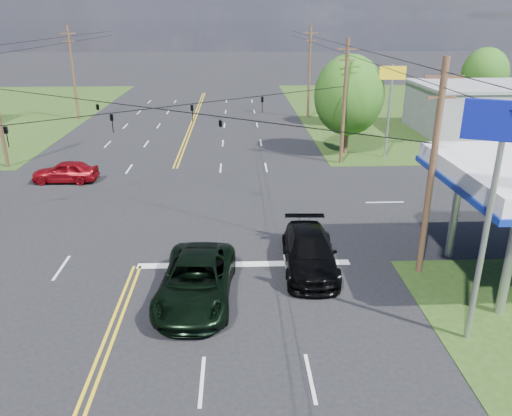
{
  "coord_description": "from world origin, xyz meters",
  "views": [
    {
      "loc": [
        4.7,
        -16.97,
        10.97
      ],
      "look_at": [
        5.65,
        6.0,
        2.08
      ],
      "focal_mm": 35.0,
      "sensor_mm": 36.0,
      "label": 1
    }
  ],
  "objects_px": {
    "pole_left_far": "(73,72)",
    "polesign_se": "(500,156)",
    "suv_black": "(309,252)",
    "tree_far_r": "(485,74)",
    "retail_ne": "(489,110)",
    "pickup_dkgreen": "(196,281)",
    "pole_se": "(432,169)",
    "tree_right_b": "(348,84)",
    "pole_right_far": "(309,71)",
    "tree_right_a": "(349,95)",
    "pole_ne": "(344,101)"
  },
  "relations": [
    {
      "from": "pole_ne",
      "to": "tree_far_r",
      "type": "bearing_deg",
      "value": 45.0
    },
    {
      "from": "retail_ne",
      "to": "pole_left_far",
      "type": "xyz_separation_m",
      "value": [
        -43.0,
        8.0,
        2.97
      ]
    },
    {
      "from": "pole_right_far",
      "to": "suv_black",
      "type": "xyz_separation_m",
      "value": [
        -5.0,
        -36.5,
        -4.33
      ]
    },
    {
      "from": "pole_se",
      "to": "pole_right_far",
      "type": "xyz_separation_m",
      "value": [
        0.0,
        37.0,
        0.25
      ]
    },
    {
      "from": "pole_ne",
      "to": "pole_left_far",
      "type": "xyz_separation_m",
      "value": [
        -26.0,
        19.0,
        0.25
      ]
    },
    {
      "from": "pickup_dkgreen",
      "to": "suv_black",
      "type": "distance_m",
      "value": 5.58
    },
    {
      "from": "pole_left_far",
      "to": "tree_far_r",
      "type": "relative_size",
      "value": 1.31
    },
    {
      "from": "pole_right_far",
      "to": "suv_black",
      "type": "bearing_deg",
      "value": -97.8
    },
    {
      "from": "tree_far_r",
      "to": "polesign_se",
      "type": "bearing_deg",
      "value": -115.47
    },
    {
      "from": "pole_se",
      "to": "pickup_dkgreen",
      "type": "height_order",
      "value": "pole_se"
    },
    {
      "from": "suv_black",
      "to": "pole_left_far",
      "type": "bearing_deg",
      "value": 122.29
    },
    {
      "from": "pole_se",
      "to": "tree_right_a",
      "type": "xyz_separation_m",
      "value": [
        1.0,
        21.0,
        -0.05
      ]
    },
    {
      "from": "pickup_dkgreen",
      "to": "suv_black",
      "type": "relative_size",
      "value": 1.09
    },
    {
      "from": "tree_right_b",
      "to": "tree_far_r",
      "type": "distance_m",
      "value": 18.5
    },
    {
      "from": "tree_right_a",
      "to": "tree_right_b",
      "type": "relative_size",
      "value": 1.15
    },
    {
      "from": "retail_ne",
      "to": "tree_far_r",
      "type": "height_order",
      "value": "tree_far_r"
    },
    {
      "from": "tree_far_r",
      "to": "pickup_dkgreen",
      "type": "relative_size",
      "value": 1.22
    },
    {
      "from": "retail_ne",
      "to": "pole_right_far",
      "type": "distance_m",
      "value": 19.02
    },
    {
      "from": "tree_right_a",
      "to": "polesign_se",
      "type": "xyz_separation_m",
      "value": [
        -1.0,
        -26.08,
        1.96
      ]
    },
    {
      "from": "retail_ne",
      "to": "pole_left_far",
      "type": "relative_size",
      "value": 1.4
    },
    {
      "from": "pole_se",
      "to": "pole_ne",
      "type": "xyz_separation_m",
      "value": [
        0.0,
        18.0,
        0.0
      ]
    },
    {
      "from": "tree_right_b",
      "to": "suv_black",
      "type": "xyz_separation_m",
      "value": [
        -8.5,
        -32.5,
        -3.38
      ]
    },
    {
      "from": "tree_right_b",
      "to": "tree_far_r",
      "type": "bearing_deg",
      "value": 18.92
    },
    {
      "from": "retail_ne",
      "to": "pole_se",
      "type": "bearing_deg",
      "value": -120.38
    },
    {
      "from": "pole_se",
      "to": "suv_black",
      "type": "relative_size",
      "value": 1.65
    },
    {
      "from": "pickup_dkgreen",
      "to": "tree_right_a",
      "type": "bearing_deg",
      "value": 68.16
    },
    {
      "from": "retail_ne",
      "to": "tree_right_b",
      "type": "height_order",
      "value": "tree_right_b"
    },
    {
      "from": "pole_left_far",
      "to": "suv_black",
      "type": "bearing_deg",
      "value": -60.09
    },
    {
      "from": "retail_ne",
      "to": "polesign_se",
      "type": "bearing_deg",
      "value": -116.51
    },
    {
      "from": "tree_right_b",
      "to": "polesign_se",
      "type": "distance_m",
      "value": 38.33
    },
    {
      "from": "pole_left_far",
      "to": "pole_se",
      "type": "bearing_deg",
      "value": -54.9
    },
    {
      "from": "pole_left_far",
      "to": "tree_right_a",
      "type": "relative_size",
      "value": 1.22
    },
    {
      "from": "pole_se",
      "to": "suv_black",
      "type": "bearing_deg",
      "value": 174.29
    },
    {
      "from": "retail_ne",
      "to": "tree_right_a",
      "type": "height_order",
      "value": "tree_right_a"
    },
    {
      "from": "suv_black",
      "to": "polesign_se",
      "type": "distance_m",
      "value": 9.6
    },
    {
      "from": "pole_se",
      "to": "pole_left_far",
      "type": "xyz_separation_m",
      "value": [
        -26.0,
        37.0,
        0.25
      ]
    },
    {
      "from": "retail_ne",
      "to": "pickup_dkgreen",
      "type": "bearing_deg",
      "value": -131.07
    },
    {
      "from": "pole_left_far",
      "to": "polesign_se",
      "type": "distance_m",
      "value": 49.49
    },
    {
      "from": "suv_black",
      "to": "polesign_se",
      "type": "height_order",
      "value": "polesign_se"
    },
    {
      "from": "pole_se",
      "to": "polesign_se",
      "type": "distance_m",
      "value": 5.43
    },
    {
      "from": "tree_right_b",
      "to": "suv_black",
      "type": "bearing_deg",
      "value": -104.66
    },
    {
      "from": "pole_se",
      "to": "pole_left_far",
      "type": "relative_size",
      "value": 0.95
    },
    {
      "from": "tree_right_a",
      "to": "tree_right_b",
      "type": "xyz_separation_m",
      "value": [
        2.5,
        12.0,
        -0.65
      ]
    },
    {
      "from": "retail_ne",
      "to": "tree_right_b",
      "type": "distance_m",
      "value": 14.22
    },
    {
      "from": "retail_ne",
      "to": "tree_far_r",
      "type": "relative_size",
      "value": 1.83
    },
    {
      "from": "retail_ne",
      "to": "suv_black",
      "type": "distance_m",
      "value": 36.03
    },
    {
      "from": "tree_far_r",
      "to": "suv_black",
      "type": "relative_size",
      "value": 1.32
    },
    {
      "from": "tree_right_a",
      "to": "pickup_dkgreen",
      "type": "relative_size",
      "value": 1.3
    },
    {
      "from": "pole_right_far",
      "to": "tree_right_b",
      "type": "xyz_separation_m",
      "value": [
        3.5,
        -4.0,
        -0.95
      ]
    },
    {
      "from": "retail_ne",
      "to": "pole_left_far",
      "type": "height_order",
      "value": "pole_left_far"
    }
  ]
}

